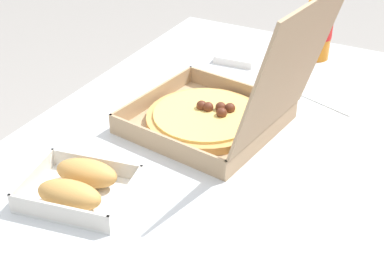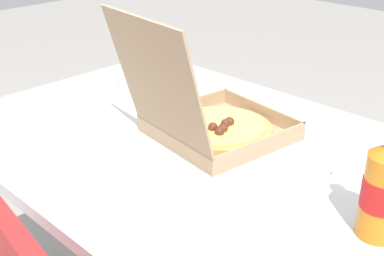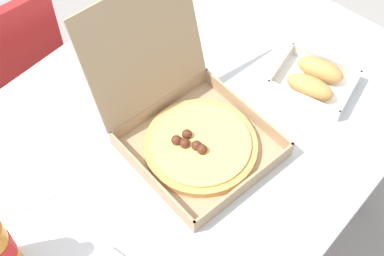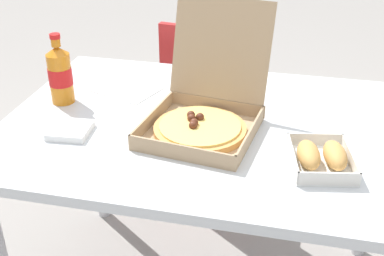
% 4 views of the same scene
% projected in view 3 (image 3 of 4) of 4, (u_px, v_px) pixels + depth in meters
% --- Properties ---
extents(ground_plane, '(10.00, 10.00, 0.00)m').
position_uv_depth(ground_plane, '(187.00, 247.00, 1.84)').
color(ground_plane, gray).
extents(dining_table, '(1.23, 0.85, 0.72)m').
position_uv_depth(dining_table, '(184.00, 145.00, 1.32)').
color(dining_table, silver).
rests_on(dining_table, ground_plane).
extents(chair, '(0.45, 0.45, 0.83)m').
position_uv_depth(chair, '(1.00, 83.00, 1.65)').
color(chair, red).
rests_on(chair, ground_plane).
extents(pizza_box_open, '(0.35, 0.42, 0.33)m').
position_uv_depth(pizza_box_open, '(191.00, 129.00, 1.20)').
color(pizza_box_open, tan).
rests_on(pizza_box_open, dining_table).
extents(bread_side_box, '(0.18, 0.21, 0.06)m').
position_uv_depth(bread_side_box, '(315.00, 80.00, 1.31)').
color(bread_side_box, white).
rests_on(bread_side_box, dining_table).
extents(paper_menu, '(0.25, 0.21, 0.00)m').
position_uv_depth(paper_menu, '(30.00, 176.00, 1.18)').
color(paper_menu, white).
rests_on(paper_menu, dining_table).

